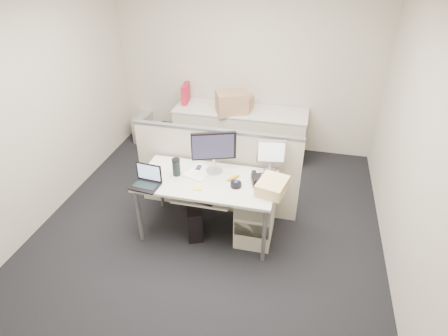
% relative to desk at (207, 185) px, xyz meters
% --- Properties ---
extents(floor, '(4.00, 4.50, 0.01)m').
position_rel_desk_xyz_m(floor, '(0.00, 0.00, -0.67)').
color(floor, black).
rests_on(floor, ground).
extents(wall_back, '(4.00, 0.02, 2.70)m').
position_rel_desk_xyz_m(wall_back, '(0.00, 2.25, 0.69)').
color(wall_back, '#BCB5A0').
rests_on(wall_back, ground).
extents(wall_front, '(4.00, 0.02, 2.70)m').
position_rel_desk_xyz_m(wall_front, '(0.00, -2.25, 0.69)').
color(wall_front, '#BCB5A0').
rests_on(wall_front, ground).
extents(wall_left, '(0.02, 4.50, 2.70)m').
position_rel_desk_xyz_m(wall_left, '(-2.00, 0.00, 0.69)').
color(wall_left, '#BCB5A0').
rests_on(wall_left, ground).
extents(wall_right, '(0.02, 4.50, 2.70)m').
position_rel_desk_xyz_m(wall_right, '(2.00, 0.00, 0.69)').
color(wall_right, '#BCB5A0').
rests_on(wall_right, ground).
extents(desk, '(1.50, 0.75, 0.73)m').
position_rel_desk_xyz_m(desk, '(0.00, 0.00, 0.00)').
color(desk, silver).
rests_on(desk, floor).
extents(keyboard_tray, '(0.62, 0.32, 0.02)m').
position_rel_desk_xyz_m(keyboard_tray, '(0.00, -0.18, -0.04)').
color(keyboard_tray, silver).
rests_on(keyboard_tray, desk).
extents(drawer_pedestal, '(0.40, 0.55, 0.65)m').
position_rel_desk_xyz_m(drawer_pedestal, '(0.55, 0.05, -0.34)').
color(drawer_pedestal, beige).
rests_on(drawer_pedestal, floor).
extents(cubicle_partition, '(2.00, 0.06, 1.10)m').
position_rel_desk_xyz_m(cubicle_partition, '(0.00, 0.45, -0.11)').
color(cubicle_partition, '#C1B29F').
rests_on(cubicle_partition, floor).
extents(back_counter, '(2.00, 0.60, 0.72)m').
position_rel_desk_xyz_m(back_counter, '(0.00, 1.93, -0.30)').
color(back_counter, beige).
rests_on(back_counter, floor).
extents(monitor_main, '(0.52, 0.34, 0.49)m').
position_rel_desk_xyz_m(monitor_main, '(0.04, 0.18, 0.31)').
color(monitor_main, black).
rests_on(monitor_main, desk).
extents(monitor_small, '(0.34, 0.21, 0.39)m').
position_rel_desk_xyz_m(monitor_small, '(0.65, 0.32, 0.26)').
color(monitor_small, '#B7B7BC').
rests_on(monitor_small, desk).
extents(laptop, '(0.31, 0.25, 0.22)m').
position_rel_desk_xyz_m(laptop, '(-0.60, -0.28, 0.18)').
color(laptop, black).
rests_on(laptop, desk).
extents(trackball, '(0.16, 0.16, 0.05)m').
position_rel_desk_xyz_m(trackball, '(0.34, -0.05, 0.09)').
color(trackball, black).
rests_on(trackball, desk).
extents(desk_phone, '(0.27, 0.25, 0.07)m').
position_rel_desk_xyz_m(desk_phone, '(0.60, 0.08, 0.10)').
color(desk_phone, black).
rests_on(desk_phone, desk).
extents(paper_stack, '(0.33, 0.37, 0.01)m').
position_rel_desk_xyz_m(paper_stack, '(-0.12, 0.12, 0.07)').
color(paper_stack, white).
rests_on(paper_stack, desk).
extents(sticky_pad, '(0.11, 0.11, 0.01)m').
position_rel_desk_xyz_m(sticky_pad, '(-0.05, -0.18, 0.07)').
color(sticky_pad, yellow).
rests_on(sticky_pad, desk).
extents(travel_mug, '(0.12, 0.12, 0.19)m').
position_rel_desk_xyz_m(travel_mug, '(-0.35, 0.02, 0.16)').
color(travel_mug, black).
rests_on(travel_mug, desk).
extents(banana, '(0.15, 0.16, 0.04)m').
position_rel_desk_xyz_m(banana, '(0.28, 0.08, 0.08)').
color(banana, gold).
rests_on(banana, desk).
extents(cellphone, '(0.05, 0.10, 0.01)m').
position_rel_desk_xyz_m(cellphone, '(-0.15, 0.20, 0.07)').
color(cellphone, black).
rests_on(cellphone, desk).
extents(manila_folders, '(0.34, 0.40, 0.13)m').
position_rel_desk_xyz_m(manila_folders, '(0.72, -0.05, 0.13)').
color(manila_folders, '#F5CD8B').
rests_on(manila_folders, desk).
extents(keyboard, '(0.44, 0.23, 0.02)m').
position_rel_desk_xyz_m(keyboard, '(-0.05, -0.22, -0.02)').
color(keyboard, black).
rests_on(keyboard, keyboard_tray).
extents(pc_tower_desk, '(0.31, 0.46, 0.39)m').
position_rel_desk_xyz_m(pc_tower_desk, '(-0.15, -0.05, -0.47)').
color(pc_tower_desk, black).
rests_on(pc_tower_desk, floor).
extents(pc_tower_spare_dark, '(0.26, 0.50, 0.45)m').
position_rel_desk_xyz_m(pc_tower_spare_dark, '(-1.20, 1.63, -0.44)').
color(pc_tower_spare_dark, black).
rests_on(pc_tower_spare_dark, floor).
extents(pc_tower_spare_silver, '(0.21, 0.47, 0.43)m').
position_rel_desk_xyz_m(pc_tower_spare_silver, '(-1.70, 2.03, -0.45)').
color(pc_tower_spare_silver, '#B7B7BC').
rests_on(pc_tower_spare_silver, floor).
extents(cardboard_box_left, '(0.54, 0.48, 0.33)m').
position_rel_desk_xyz_m(cardboard_box_left, '(-0.12, 1.81, 0.22)').
color(cardboard_box_left, '#9F7150').
rests_on(cardboard_box_left, back_counter).
extents(cardboard_box_right, '(0.34, 0.27, 0.24)m').
position_rel_desk_xyz_m(cardboard_box_right, '(0.00, 1.95, 0.17)').
color(cardboard_box_right, '#9F7150').
rests_on(cardboard_box_right, back_counter).
extents(red_binder, '(0.12, 0.34, 0.31)m').
position_rel_desk_xyz_m(red_binder, '(-0.90, 2.03, 0.21)').
color(red_binder, '#B5142F').
rests_on(red_binder, back_counter).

